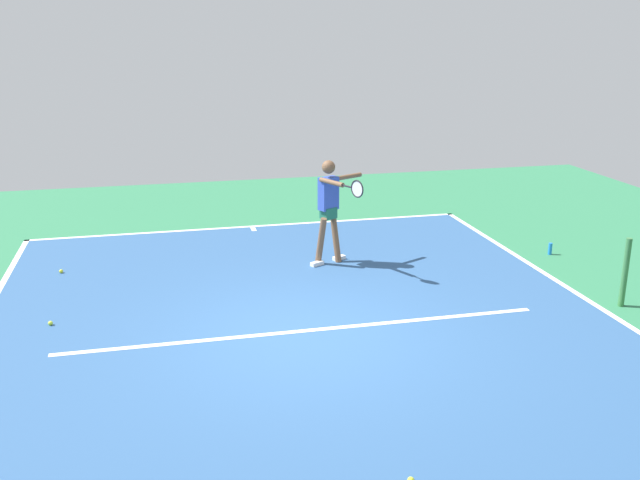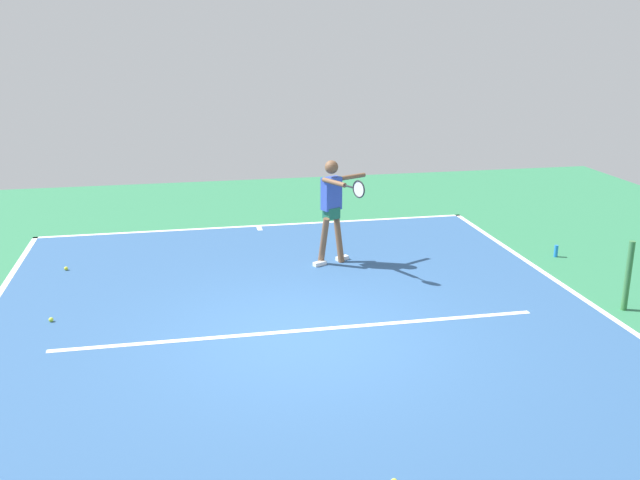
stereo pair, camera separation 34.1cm
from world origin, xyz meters
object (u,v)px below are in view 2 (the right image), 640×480
(tennis_ball_centre_court, at_px, (51,320))
(tennis_player, at_px, (333,204))
(tennis_ball_by_baseline, at_px, (66,268))
(water_bottle, at_px, (556,251))
(net_post, at_px, (628,276))

(tennis_ball_centre_court, bearing_deg, tennis_player, -158.59)
(tennis_ball_centre_court, relative_size, tennis_ball_by_baseline, 1.00)
(tennis_ball_by_baseline, relative_size, water_bottle, 0.30)
(tennis_ball_by_baseline, bearing_deg, tennis_ball_centre_court, 92.60)
(tennis_player, bearing_deg, net_post, 116.16)
(tennis_player, bearing_deg, water_bottle, 147.91)
(tennis_player, bearing_deg, tennis_ball_by_baseline, -32.41)
(tennis_player, relative_size, water_bottle, 8.47)
(tennis_player, distance_m, tennis_ball_centre_court, 4.96)
(net_post, height_order, tennis_player, tennis_player)
(tennis_ball_by_baseline, xyz_separation_m, water_bottle, (-8.71, 0.97, 0.08))
(net_post, bearing_deg, tennis_player, -37.94)
(water_bottle, bearing_deg, net_post, 83.46)
(net_post, xyz_separation_m, water_bottle, (-0.29, -2.52, -0.43))
(tennis_ball_centre_court, xyz_separation_m, water_bottle, (-8.61, -1.32, 0.08))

